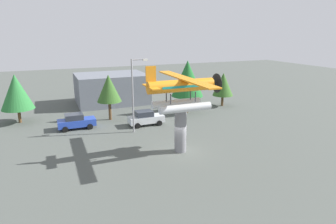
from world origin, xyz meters
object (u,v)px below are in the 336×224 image
at_px(display_pedestal, 180,131).
at_px(tree_far_east, 223,84).
at_px(car_mid_silver, 146,118).
at_px(tree_center_back, 187,79).
at_px(car_near_blue, 76,121).
at_px(tree_west, 16,92).
at_px(tree_east, 109,88).
at_px(storefront_building, 111,88).
at_px(streetlight_primary, 134,91).
at_px(floatplane_monument, 182,91).

distance_m(display_pedestal, tree_far_east, 18.95).
height_order(car_mid_silver, tree_center_back, tree_center_back).
height_order(car_near_blue, tree_far_east, tree_far_east).
xyz_separation_m(tree_west, tree_east, (10.53, -3.01, 0.18)).
relative_size(display_pedestal, tree_west, 0.68).
distance_m(car_mid_silver, storefront_building, 13.22).
xyz_separation_m(car_near_blue, tree_far_east, (21.48, 2.85, 2.39)).
bearing_deg(car_mid_silver, display_pedestal, -87.19).
bearing_deg(car_mid_silver, streetlight_primary, -133.98).
distance_m(car_mid_silver, streetlight_primary, 4.65).
distance_m(display_pedestal, tree_east, 13.49).
bearing_deg(display_pedestal, tree_far_east, 45.67).
xyz_separation_m(tree_east, tree_center_back, (10.55, -0.57, 0.68)).
relative_size(tree_west, tree_east, 1.04).
xyz_separation_m(streetlight_primary, storefront_building, (0.63, 15.02, -2.43)).
height_order(streetlight_primary, tree_east, streetlight_primary).
distance_m(tree_west, tree_east, 10.96).
xyz_separation_m(floatplane_monument, storefront_building, (-1.80, 22.00, -3.50)).
bearing_deg(streetlight_primary, display_pedestal, -71.79).
distance_m(streetlight_primary, tree_west, 15.01).
bearing_deg(floatplane_monument, streetlight_primary, 109.61).
relative_size(streetlight_primary, storefront_building, 0.77).
distance_m(car_near_blue, tree_far_east, 21.80).
bearing_deg(car_mid_silver, floatplane_monument, -86.35).
height_order(display_pedestal, car_near_blue, display_pedestal).
relative_size(car_near_blue, streetlight_primary, 0.52).
bearing_deg(tree_east, floatplane_monument, -72.50).
distance_m(storefront_building, tree_west, 14.29).
relative_size(car_mid_silver, tree_west, 0.70).
xyz_separation_m(streetlight_primary, tree_far_east, (15.51, 6.55, -1.41)).
xyz_separation_m(car_mid_silver, tree_far_east, (13.65, 4.62, 2.39)).
bearing_deg(tree_center_back, floatplane_monument, -118.13).
xyz_separation_m(floatplane_monument, tree_east, (-4.02, 12.77, -1.71)).
distance_m(tree_center_back, tree_far_east, 6.85).
height_order(streetlight_primary, storefront_building, streetlight_primary).
bearing_deg(car_near_blue, tree_far_east, 7.56).
distance_m(storefront_building, tree_center_back, 13.09).
height_order(car_mid_silver, tree_far_east, tree_far_east).
height_order(display_pedestal, tree_west, tree_west).
distance_m(car_near_blue, car_mid_silver, 8.02).
distance_m(car_near_blue, storefront_building, 13.17).
xyz_separation_m(floatplane_monument, tree_center_back, (6.52, 12.20, -1.03)).
relative_size(car_near_blue, car_mid_silver, 1.00).
bearing_deg(tree_west, tree_far_east, -4.65).
relative_size(car_mid_silver, tree_far_east, 0.84).
bearing_deg(streetlight_primary, car_mid_silver, 46.02).
bearing_deg(display_pedestal, streetlight_primary, 108.21).
relative_size(storefront_building, tree_center_back, 1.48).
xyz_separation_m(display_pedestal, tree_west, (-14.43, 15.78, 1.81)).
relative_size(car_near_blue, storefront_building, 0.40).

